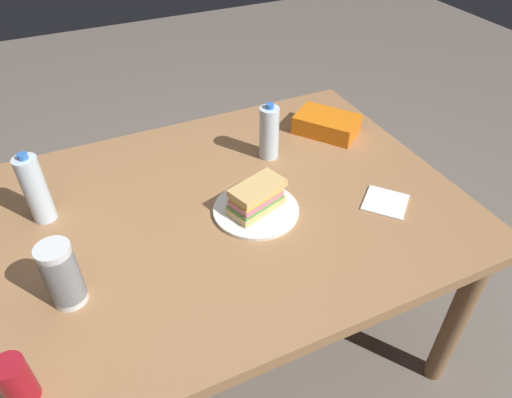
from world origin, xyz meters
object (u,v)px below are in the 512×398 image
object	(u,v)px
dining_table	(219,227)
paper_plate	(256,210)
soda_can_red	(16,381)
water_bottle_spare	(269,133)
sandwich	(256,197)
plastic_cup_stack	(62,275)
water_bottle_tall	(35,189)
chip_bag	(327,124)

from	to	relation	value
dining_table	paper_plate	bearing A→B (deg)	-33.47
dining_table	soda_can_red	world-z (taller)	soda_can_red
water_bottle_spare	sandwich	bearing A→B (deg)	-123.35
plastic_cup_stack	water_bottle_spare	bearing A→B (deg)	26.39
paper_plate	plastic_cup_stack	xyz separation A→B (m)	(-0.57, -0.11, 0.09)
dining_table	water_bottle_tall	bearing A→B (deg)	160.21
soda_can_red	water_bottle_spare	bearing A→B (deg)	34.32
dining_table	water_bottle_tall	distance (m)	0.56
chip_bag	water_bottle_tall	xyz separation A→B (m)	(-1.04, -0.07, 0.08)
sandwich	water_bottle_tall	bearing A→B (deg)	157.96
paper_plate	plastic_cup_stack	distance (m)	0.58
water_bottle_tall	water_bottle_spare	distance (m)	0.76
chip_bag	plastic_cup_stack	world-z (taller)	plastic_cup_stack
dining_table	water_bottle_tall	xyz separation A→B (m)	(-0.49, 0.18, 0.19)
dining_table	soda_can_red	xyz separation A→B (m)	(-0.59, -0.40, 0.14)
sandwich	plastic_cup_stack	bearing A→B (deg)	-168.91
paper_plate	water_bottle_spare	size ratio (longest dim) A/B	1.28
paper_plate	sandwich	bearing A→B (deg)	45.27
water_bottle_tall	dining_table	bearing A→B (deg)	-19.79
water_bottle_spare	plastic_cup_stack	bearing A→B (deg)	-153.61
plastic_cup_stack	water_bottle_tall	bearing A→B (deg)	94.17
soda_can_red	water_bottle_tall	distance (m)	0.59
paper_plate	soda_can_red	size ratio (longest dim) A/B	2.18
soda_can_red	dining_table	bearing A→B (deg)	34.08
paper_plate	soda_can_red	xyz separation A→B (m)	(-0.69, -0.33, 0.06)
paper_plate	water_bottle_tall	xyz separation A→B (m)	(-0.59, 0.24, 0.10)
water_bottle_tall	water_bottle_spare	xyz separation A→B (m)	(0.76, 0.01, -0.01)
paper_plate	water_bottle_tall	world-z (taller)	water_bottle_tall
soda_can_red	water_bottle_spare	world-z (taller)	water_bottle_spare
plastic_cup_stack	soda_can_red	bearing A→B (deg)	-119.31
soda_can_red	water_bottle_spare	size ratio (longest dim) A/B	0.59
dining_table	chip_bag	distance (m)	0.61
sandwich	water_bottle_spare	size ratio (longest dim) A/B	0.96
dining_table	water_bottle_spare	world-z (taller)	water_bottle_spare
dining_table	soda_can_red	bearing A→B (deg)	-145.92
water_bottle_tall	water_bottle_spare	size ratio (longest dim) A/B	1.12
sandwich	water_bottle_tall	size ratio (longest dim) A/B	0.85
dining_table	soda_can_red	distance (m)	0.73
sandwich	plastic_cup_stack	xyz separation A→B (m)	(-0.57, -0.11, 0.04)
dining_table	chip_bag	xyz separation A→B (m)	(0.54, 0.24, 0.12)
paper_plate	sandwich	size ratio (longest dim) A/B	1.33
chip_bag	sandwich	bearing A→B (deg)	-91.96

